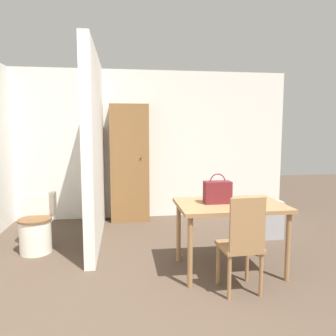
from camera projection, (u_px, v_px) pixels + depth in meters
wall_back at (139, 145)px, 5.62m from camera, size 5.14×0.12×2.50m
partition_wall at (95, 149)px, 4.42m from camera, size 0.12×2.14×2.50m
dining_table at (230, 211)px, 3.46m from camera, size 1.11×0.76×0.74m
wooden_chair at (242, 242)px, 2.97m from camera, size 0.38×0.38×0.92m
toilet at (37, 227)px, 4.07m from camera, size 0.40×0.55×0.70m
handbag at (217, 192)px, 3.44m from camera, size 0.28×0.14×0.32m
wooden_cabinet at (130, 163)px, 5.39m from camera, size 0.63×0.35×1.92m
space_heater at (270, 220)px, 4.55m from camera, size 0.35×0.19×0.52m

